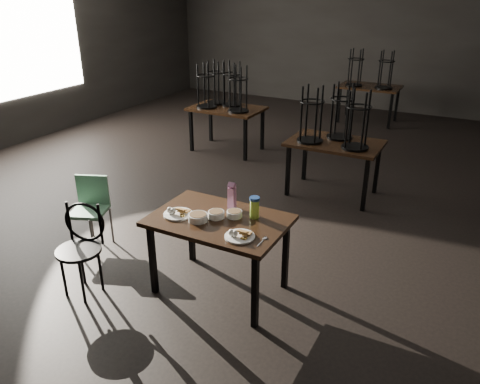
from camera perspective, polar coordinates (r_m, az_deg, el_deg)
The scene contains 15 objects.
room at distance 5.49m, azimuth 1.93°, elevation 20.70°, with size 12.00×12.04×3.22m.
main_table at distance 4.17m, azimuth -2.57°, elevation -4.22°, with size 1.20×0.80×0.75m.
plate_left at distance 4.22m, azimuth -7.62°, elevation -2.51°, with size 0.26×0.26×0.09m.
plate_right at distance 3.83m, azimuth -0.08°, elevation -5.26°, with size 0.25×0.25×0.08m.
bowl_near at distance 4.15m, azimuth -2.92°, elevation -2.72°, with size 0.15×0.15×0.06m.
bowl_far at distance 4.15m, azimuth -0.68°, elevation -2.66°, with size 0.14×0.14×0.05m.
bowl_big at distance 4.10m, azimuth -5.14°, elevation -3.07°, with size 0.17×0.17×0.06m.
juice_carton at distance 4.28m, azimuth -0.99°, elevation -0.51°, with size 0.07×0.07×0.25m.
water_bottle at distance 4.10m, azimuth 1.78°, elevation -1.88°, with size 0.11×0.11×0.20m.
spoon at distance 3.82m, azimuth 2.98°, elevation -5.70°, with size 0.04×0.18×0.01m.
bentwood_chair at distance 4.50m, azimuth -18.77°, elevation -5.79°, with size 0.44×0.44×0.85m.
school_chair at distance 5.31m, azimuth -17.74°, elevation -1.48°, with size 0.46×0.46×0.77m.
bg_table_left at distance 7.99m, azimuth -1.80°, elevation 10.64°, with size 1.20×0.80×1.48m.
bg_table_right at distance 6.29m, azimuth 11.51°, elevation 6.24°, with size 1.20×0.80×1.48m.
bg_table_far at distance 10.09m, azimuth 15.53°, elevation 12.34°, with size 1.20×0.80×1.48m.
Camera 1 is at (2.35, -4.91, 2.64)m, focal length 35.00 mm.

